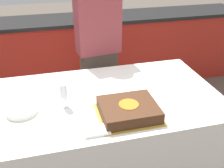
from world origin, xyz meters
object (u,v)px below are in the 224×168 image
object	(u,v)px
cake	(129,110)
wine_glass	(64,92)
plate_stack	(21,110)
person_cutting_cake	(98,49)

from	to	relation	value
cake	wine_glass	bearing A→B (deg)	152.82
plate_stack	cake	bearing A→B (deg)	-16.32
cake	wine_glass	distance (m)	0.45
cake	plate_stack	xyz separation A→B (m)	(-0.69, 0.20, -0.02)
plate_stack	wine_glass	bearing A→B (deg)	0.61
wine_glass	person_cutting_cake	bearing A→B (deg)	62.68
cake	plate_stack	world-z (taller)	cake
person_cutting_cake	wine_glass	bearing A→B (deg)	55.32
plate_stack	person_cutting_cake	size ratio (longest dim) A/B	0.13
cake	wine_glass	size ratio (longest dim) A/B	2.32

